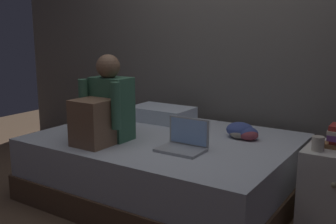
{
  "coord_description": "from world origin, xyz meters",
  "views": [
    {
      "loc": [
        1.47,
        -2.23,
        1.32
      ],
      "look_at": [
        -0.04,
        0.1,
        0.75
      ],
      "focal_mm": 42.04,
      "sensor_mm": 36.0,
      "label": 1
    }
  ],
  "objects_px": {
    "person_sitting": "(104,109)",
    "pillow": "(162,114)",
    "bed": "(165,166)",
    "laptop": "(184,142)",
    "mug": "(318,144)",
    "clothes_pile": "(243,132)"
  },
  "relations": [
    {
      "from": "person_sitting",
      "to": "pillow",
      "type": "bearing_deg",
      "value": 92.17
    },
    {
      "from": "pillow",
      "to": "clothes_pile",
      "type": "relative_size",
      "value": 2.06
    },
    {
      "from": "bed",
      "to": "laptop",
      "type": "distance_m",
      "value": 0.5
    },
    {
      "from": "person_sitting",
      "to": "clothes_pile",
      "type": "bearing_deg",
      "value": 37.63
    },
    {
      "from": "laptop",
      "to": "pillow",
      "type": "distance_m",
      "value": 0.94
    },
    {
      "from": "laptop",
      "to": "clothes_pile",
      "type": "relative_size",
      "value": 1.18
    },
    {
      "from": "bed",
      "to": "mug",
      "type": "xyz_separation_m",
      "value": [
        1.17,
        -0.05,
        0.39
      ]
    },
    {
      "from": "laptop",
      "to": "pillow",
      "type": "relative_size",
      "value": 0.57
    },
    {
      "from": "bed",
      "to": "mug",
      "type": "relative_size",
      "value": 22.22
    },
    {
      "from": "pillow",
      "to": "person_sitting",
      "type": "bearing_deg",
      "value": -87.83
    },
    {
      "from": "laptop",
      "to": "pillow",
      "type": "xyz_separation_m",
      "value": [
        -0.65,
        0.68,
        0.01
      ]
    },
    {
      "from": "laptop",
      "to": "clothes_pile",
      "type": "xyz_separation_m",
      "value": [
        0.23,
        0.51,
        -0.0
      ]
    },
    {
      "from": "bed",
      "to": "pillow",
      "type": "xyz_separation_m",
      "value": [
        -0.34,
        0.45,
        0.32
      ]
    },
    {
      "from": "person_sitting",
      "to": "mug",
      "type": "bearing_deg",
      "value": 12.34
    },
    {
      "from": "laptop",
      "to": "mug",
      "type": "distance_m",
      "value": 0.88
    },
    {
      "from": "pillow",
      "to": "mug",
      "type": "distance_m",
      "value": 1.59
    },
    {
      "from": "person_sitting",
      "to": "mug",
      "type": "distance_m",
      "value": 1.51
    },
    {
      "from": "person_sitting",
      "to": "pillow",
      "type": "xyz_separation_m",
      "value": [
        -0.03,
        0.82,
        -0.19
      ]
    },
    {
      "from": "laptop",
      "to": "person_sitting",
      "type": "bearing_deg",
      "value": -167.32
    },
    {
      "from": "pillow",
      "to": "bed",
      "type": "bearing_deg",
      "value": -53.3
    },
    {
      "from": "bed",
      "to": "pillow",
      "type": "height_order",
      "value": "pillow"
    },
    {
      "from": "clothes_pile",
      "to": "laptop",
      "type": "bearing_deg",
      "value": -114.03
    }
  ]
}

